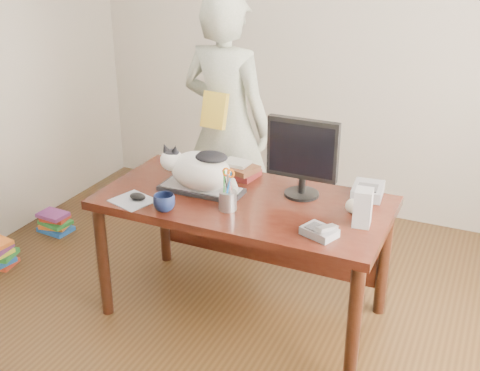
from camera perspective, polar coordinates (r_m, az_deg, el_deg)
name	(u,v)px	position (r m, az deg, el deg)	size (l,w,h in m)	color
room	(187,126)	(2.60, -5.05, 5.65)	(4.50, 4.50, 4.50)	black
desk	(249,217)	(3.45, 0.89, -2.98)	(1.60, 0.80, 0.75)	black
keyboard	(201,189)	(3.41, -3.69, -0.34)	(0.49, 0.19, 0.03)	black
cat	(198,169)	(3.37, -3.99, 1.59)	(0.47, 0.25, 0.27)	white
monitor	(302,154)	(3.27, 5.94, 3.02)	(0.40, 0.20, 0.45)	black
pen_cup	(228,198)	(3.17, -1.17, -1.20)	(0.12, 0.12, 0.24)	#9B9CA1
mousepad	(133,201)	(3.35, -10.13, -1.41)	(0.26, 0.25, 0.00)	#A2A5AD
mouse	(138,196)	(3.34, -9.68, -1.03)	(0.11, 0.09, 0.04)	black
coffee_mug	(164,203)	(3.20, -7.20, -1.62)	(0.12, 0.12, 0.09)	black
phone	(320,231)	(2.96, 7.61, -4.32)	(0.19, 0.17, 0.07)	slate
speaker	(363,208)	(3.06, 11.57, -2.07)	(0.10, 0.11, 0.19)	#9A9A9C
baseball	(353,206)	(3.20, 10.65, -1.92)	(0.08, 0.08, 0.08)	beige
book_stack	(238,170)	(3.61, -0.18, 1.50)	(0.27, 0.22, 0.09)	#521515
calculator	(368,190)	(3.42, 12.03, -0.46)	(0.18, 0.23, 0.07)	slate
person	(226,126)	(4.06, -1.31, 5.64)	(0.65, 0.43, 1.78)	silver
held_book	(215,110)	(3.87, -2.43, 7.15)	(0.18, 0.12, 0.23)	gold
book_pile_b	(55,222)	(4.76, -17.13, -3.35)	(0.26, 0.20, 0.15)	#1B52A5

